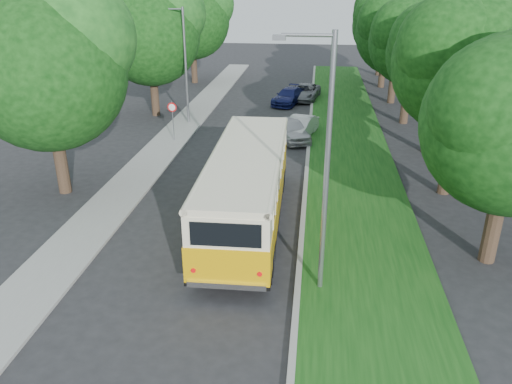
# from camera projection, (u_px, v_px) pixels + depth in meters

# --- Properties ---
(ground) EXTENTS (120.00, 120.00, 0.00)m
(ground) POSITION_uv_depth(u_px,v_px,m) (205.00, 243.00, 18.80)
(ground) COLOR #242427
(ground) RESTS_ON ground
(curb) EXTENTS (0.20, 70.00, 0.15)m
(curb) POSITION_uv_depth(u_px,v_px,m) (305.00, 193.00, 22.92)
(curb) COLOR gray
(curb) RESTS_ON ground
(grass_verge) EXTENTS (4.50, 70.00, 0.13)m
(grass_verge) POSITION_uv_depth(u_px,v_px,m) (357.00, 196.00, 22.67)
(grass_verge) COLOR #124412
(grass_verge) RESTS_ON ground
(sidewalk) EXTENTS (2.20, 70.00, 0.12)m
(sidewalk) POSITION_uv_depth(u_px,v_px,m) (129.00, 185.00, 23.86)
(sidewalk) COLOR gray
(sidewalk) RESTS_ON ground
(treeline) EXTENTS (24.27, 41.91, 9.46)m
(treeline) POSITION_uv_depth(u_px,v_px,m) (308.00, 31.00, 32.46)
(treeline) COLOR #332319
(treeline) RESTS_ON ground
(lamppost_near) EXTENTS (1.71, 0.16, 8.00)m
(lamppost_near) POSITION_uv_depth(u_px,v_px,m) (324.00, 162.00, 14.32)
(lamppost_near) COLOR gray
(lamppost_near) RESTS_ON ground
(lamppost_far) EXTENTS (1.71, 0.16, 7.50)m
(lamppost_far) POSITION_uv_depth(u_px,v_px,m) (184.00, 62.00, 32.24)
(lamppost_far) COLOR gray
(lamppost_far) RESTS_ON ground
(warning_sign) EXTENTS (0.56, 0.10, 2.50)m
(warning_sign) POSITION_uv_depth(u_px,v_px,m) (173.00, 114.00, 29.51)
(warning_sign) COLOR gray
(warning_sign) RESTS_ON ground
(vintage_bus) EXTENTS (2.96, 10.72, 3.17)m
(vintage_bus) POSITION_uv_depth(u_px,v_px,m) (247.00, 189.00, 19.54)
(vintage_bus) COLOR #ECAD07
(vintage_bus) RESTS_ON ground
(car_silver) EXTENTS (2.81, 4.21, 1.33)m
(car_silver) POSITION_uv_depth(u_px,v_px,m) (292.00, 129.00, 30.33)
(car_silver) COLOR #BABABF
(car_silver) RESTS_ON ground
(car_white) EXTENTS (2.38, 4.11, 1.28)m
(car_white) POSITION_uv_depth(u_px,v_px,m) (300.00, 127.00, 30.82)
(car_white) COLOR silver
(car_white) RESTS_ON ground
(car_blue) EXTENTS (2.94, 4.54, 1.22)m
(car_blue) POSITION_uv_depth(u_px,v_px,m) (289.00, 96.00, 38.90)
(car_blue) COLOR #121953
(car_blue) RESTS_ON ground
(car_grey) EXTENTS (2.67, 4.65, 1.22)m
(car_grey) POSITION_uv_depth(u_px,v_px,m) (305.00, 92.00, 40.28)
(car_grey) COLOR slate
(car_grey) RESTS_ON ground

